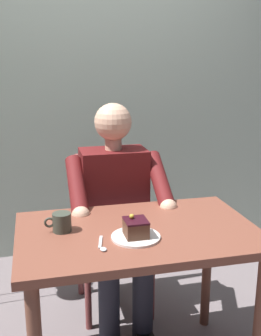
{
  "coord_description": "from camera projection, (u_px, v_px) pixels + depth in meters",
  "views": [
    {
      "loc": [
        0.42,
        1.6,
        1.45
      ],
      "look_at": [
        0.01,
        -0.1,
        0.98
      ],
      "focal_mm": 43.85,
      "sensor_mm": 36.0,
      "label": 1
    }
  ],
  "objects": [
    {
      "name": "chair",
      "position": [
        111.0,
        223.0,
        2.43
      ],
      "size": [
        0.42,
        0.42,
        0.91
      ],
      "color": "brown",
      "rests_on": "ground"
    },
    {
      "name": "dessert_plate",
      "position": [
        136.0,
        237.0,
        1.69
      ],
      "size": [
        0.2,
        0.2,
        0.01
      ],
      "primitive_type": "cylinder",
      "color": "white",
      "rests_on": "dining_table"
    },
    {
      "name": "seated_person",
      "position": [
        117.0,
        212.0,
        2.23
      ],
      "size": [
        0.53,
        0.58,
        1.22
      ],
      "color": "#5C1718",
      "rests_on": "ground"
    },
    {
      "name": "coffee_cup",
      "position": [
        61.0,
        222.0,
        1.75
      ],
      "size": [
        0.12,
        0.08,
        0.08
      ],
      "color": "#3A4035",
      "rests_on": "dining_table"
    },
    {
      "name": "cafe_rear_panel",
      "position": [
        88.0,
        52.0,
        2.93
      ],
      "size": [
        6.4,
        0.12,
        3.0
      ],
      "primitive_type": "cube",
      "color": "#A2B4A3",
      "rests_on": "ground"
    },
    {
      "name": "dessert_spoon",
      "position": [
        102.0,
        246.0,
        1.61
      ],
      "size": [
        0.04,
        0.14,
        0.01
      ],
      "color": "silver",
      "rests_on": "dining_table"
    },
    {
      "name": "cake_slice",
      "position": [
        136.0,
        228.0,
        1.68
      ],
      "size": [
        0.09,
        0.1,
        0.09
      ],
      "color": "brown",
      "rests_on": "dessert_plate"
    },
    {
      "name": "dining_table",
      "position": [
        138.0,
        250.0,
        1.8
      ],
      "size": [
        1.04,
        0.66,
        0.73
      ],
      "color": "brown",
      "rests_on": "ground"
    }
  ]
}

